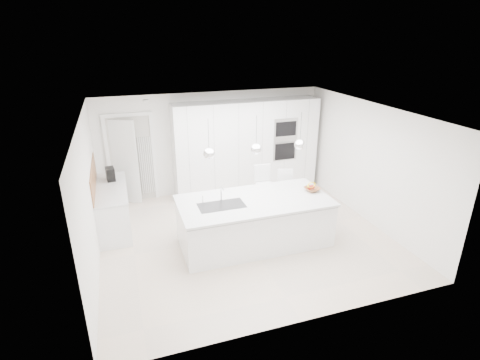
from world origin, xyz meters
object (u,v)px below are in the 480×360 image
object	(u,v)px
bar_stool_right	(287,194)
espresso_machine	(110,174)
fruit_bowl	(312,189)
bar_stool_left	(264,192)
island_base	(255,223)

from	to	relation	value
bar_stool_right	espresso_machine	bearing A→B (deg)	179.48
fruit_bowl	bar_stool_left	bearing A→B (deg)	123.85
fruit_bowl	bar_stool_right	bearing A→B (deg)	101.49
island_base	fruit_bowl	distance (m)	1.32
bar_stool_left	bar_stool_right	world-z (taller)	bar_stool_left
fruit_bowl	espresso_machine	size ratio (longest dim) A/B	1.05
fruit_bowl	espresso_machine	distance (m)	4.18
fruit_bowl	bar_stool_right	size ratio (longest dim) A/B	0.28
espresso_machine	bar_stool_left	world-z (taller)	espresso_machine
island_base	fruit_bowl	world-z (taller)	fruit_bowl
island_base	bar_stool_left	size ratio (longest dim) A/B	2.44
espresso_machine	bar_stool_right	size ratio (longest dim) A/B	0.26
fruit_bowl	bar_stool_right	distance (m)	0.89
bar_stool_left	bar_stool_right	distance (m)	0.50
island_base	bar_stool_right	distance (m)	1.36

